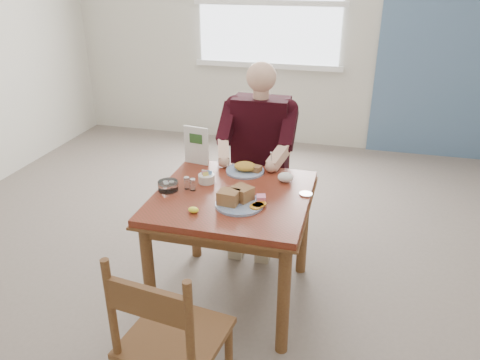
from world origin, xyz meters
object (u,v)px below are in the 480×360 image
(diner, at_px, (259,144))
(chair_far, at_px, (260,180))
(chair_near, at_px, (170,342))
(near_plate, at_px, (238,199))
(far_plate, at_px, (246,168))
(table, at_px, (232,210))

(diner, bearing_deg, chair_far, 90.01)
(chair_near, xyz_separation_m, near_plate, (0.09, 0.83, 0.31))
(diner, bearing_deg, far_plate, -89.79)
(chair_far, xyz_separation_m, diner, (0.00, -0.09, 0.33))
(chair_far, distance_m, near_plate, 0.97)
(far_plate, bearing_deg, near_plate, -81.36)
(far_plate, bearing_deg, table, -90.24)
(table, bearing_deg, diner, 90.00)
(chair_near, height_order, diner, diner)
(table, height_order, diner, diner)
(chair_far, relative_size, near_plate, 2.85)
(near_plate, distance_m, far_plate, 0.45)
(table, height_order, chair_far, chair_far)
(table, bearing_deg, chair_near, -91.28)
(chair_near, xyz_separation_m, far_plate, (0.02, 1.28, 0.30))
(far_plate, bearing_deg, diner, 90.21)
(chair_far, relative_size, far_plate, 3.08)
(table, distance_m, chair_near, 0.97)
(chair_near, relative_size, near_plate, 2.85)
(chair_near, height_order, far_plate, chair_near)
(chair_near, bearing_deg, diner, 89.26)
(table, relative_size, chair_far, 0.97)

